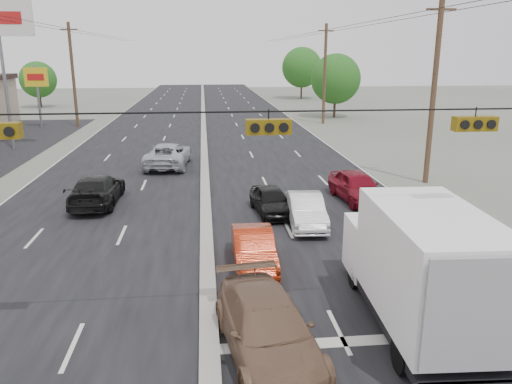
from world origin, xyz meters
TOP-DOWN VIEW (x-y plane):
  - ground at (0.00, 0.00)m, footprint 200.00×200.00m
  - road_surface at (0.00, 30.00)m, footprint 20.00×160.00m
  - center_median at (0.00, 30.00)m, footprint 0.50×160.00m
  - utility_pole_left_c at (-12.50, 40.00)m, footprint 1.60×0.30m
  - utility_pole_right_b at (12.50, 15.00)m, footprint 1.60×0.30m
  - utility_pole_right_c at (12.50, 40.00)m, footprint 1.60×0.30m
  - traffic_signals at (1.40, 0.00)m, footprint 25.00×0.30m
  - pole_sign_far at (-16.00, 40.00)m, footprint 2.20×0.25m
  - tree_left_far at (-22.00, 60.00)m, footprint 4.80×4.80m
  - tree_right_mid at (15.00, 45.00)m, footprint 5.60×5.60m
  - tree_right_far at (16.00, 70.00)m, footprint 6.40×6.40m
  - box_truck at (5.49, 0.11)m, footprint 2.66×6.82m
  - tan_sedan at (1.40, -0.83)m, footprint 2.63×5.13m
  - red_sedan at (1.59, 4.40)m, footprint 1.37×3.88m
  - queue_car_a at (2.98, 10.18)m, footprint 1.91×3.81m
  - queue_car_b at (4.22, 8.43)m, footprint 1.63×4.08m
  - queue_car_d at (8.94, 5.58)m, footprint 2.01×4.31m
  - queue_car_e at (7.46, 11.77)m, footprint 2.19×4.51m
  - oncoming_near at (-5.20, 12.53)m, footprint 2.11×5.06m
  - oncoming_far at (-2.32, 20.67)m, footprint 2.99×5.69m

SIDE VIEW (x-z plane):
  - ground at x=0.00m, z-range 0.00..0.00m
  - road_surface at x=0.00m, z-range -0.01..0.01m
  - center_median at x=0.00m, z-range 0.00..0.20m
  - queue_car_d at x=8.94m, z-range 0.00..1.22m
  - queue_car_a at x=2.98m, z-range 0.00..1.25m
  - red_sedan at x=1.59m, z-range 0.00..1.28m
  - queue_car_b at x=4.22m, z-range 0.00..1.32m
  - tan_sedan at x=1.40m, z-range 0.00..1.42m
  - oncoming_near at x=-5.20m, z-range 0.00..1.46m
  - queue_car_e at x=7.46m, z-range 0.00..1.48m
  - oncoming_far at x=-2.32m, z-range 0.00..1.53m
  - box_truck at x=5.49m, z-range 0.04..3.45m
  - tree_left_far at x=-22.00m, z-range 0.66..6.78m
  - tree_right_mid at x=15.00m, z-range 0.77..7.91m
  - pole_sign_far at x=-16.00m, z-range 1.41..7.41m
  - tree_right_far at x=16.00m, z-range 0.88..9.04m
  - utility_pole_left_c at x=-12.50m, z-range 0.11..10.11m
  - utility_pole_right_b at x=12.50m, z-range 0.11..10.11m
  - utility_pole_right_c at x=12.50m, z-range 0.11..10.11m
  - traffic_signals at x=1.40m, z-range 5.22..5.77m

